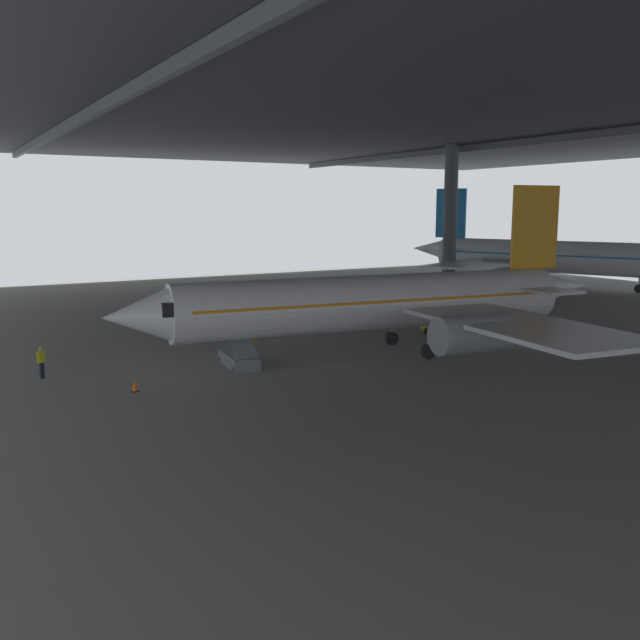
% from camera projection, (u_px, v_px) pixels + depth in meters
% --- Properties ---
extents(ground_plane, '(110.00, 110.00, 0.00)m').
position_uv_depth(ground_plane, '(348.00, 358.00, 41.12)').
color(ground_plane, gray).
extents(hangar_structure, '(121.00, 99.00, 16.97)m').
position_uv_depth(hangar_structure, '(522.00, 96.00, 45.40)').
color(hangar_structure, '#4C4F54').
rests_on(hangar_structure, ground_plane).
extents(airplane_main, '(31.94, 32.84, 10.44)m').
position_uv_depth(airplane_main, '(384.00, 302.00, 41.70)').
color(airplane_main, white).
rests_on(airplane_main, ground_plane).
extents(boarding_stairs, '(4.14, 1.96, 4.45)m').
position_uv_depth(boarding_stairs, '(238.00, 353.00, 39.07)').
color(boarding_stairs, slate).
rests_on(boarding_stairs, ground_plane).
extents(crew_worker_near_nose, '(0.39, 0.47, 1.72)m').
position_uv_depth(crew_worker_near_nose, '(41.00, 360.00, 36.01)').
color(crew_worker_near_nose, '#232838').
rests_on(crew_worker_near_nose, ground_plane).
extents(crew_worker_by_stairs, '(0.28, 0.54, 1.77)m').
position_uv_depth(crew_worker_by_stairs, '(253.00, 340.00, 41.26)').
color(crew_worker_by_stairs, '#232838').
rests_on(crew_worker_by_stairs, ground_plane).
extents(airplane_distant, '(34.96, 34.87, 11.42)m').
position_uv_depth(airplane_distant, '(548.00, 257.00, 78.60)').
color(airplane_distant, white).
rests_on(airplane_distant, ground_plane).
extents(traffic_cone_orange, '(0.36, 0.36, 0.60)m').
position_uv_depth(traffic_cone_orange, '(135.00, 386.00, 33.52)').
color(traffic_cone_orange, black).
rests_on(traffic_cone_orange, ground_plane).
extents(baggage_tug, '(2.13, 2.51, 0.90)m').
position_uv_depth(baggage_tug, '(436.00, 325.00, 49.52)').
color(baggage_tug, yellow).
rests_on(baggage_tug, ground_plane).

